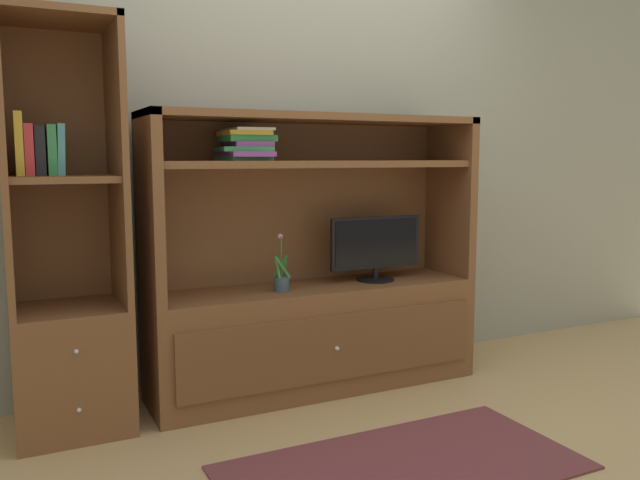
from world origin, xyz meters
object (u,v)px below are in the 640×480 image
magazine_stack (245,145)px  bookshelf_tall (69,302)px  media_console (315,303)px  upright_book_row (37,149)px  tv_monitor (376,247)px  potted_plant (281,281)px

magazine_stack → bookshelf_tall: bookshelf_tall is taller
media_console → upright_book_row: 1.56m
media_console → tv_monitor: size_ratio=3.23×
media_console → potted_plant: 0.27m
media_console → magazine_stack: size_ratio=5.16×
magazine_stack → tv_monitor: bearing=-1.1°
upright_book_row → magazine_stack: bearing=-0.1°
media_console → magazine_stack: media_console is taller
bookshelf_tall → tv_monitor: bearing=-1.0°
potted_plant → magazine_stack: bearing=161.6°
upright_book_row → potted_plant: bearing=-2.9°
tv_monitor → bookshelf_tall: bookshelf_tall is taller
magazine_stack → upright_book_row: size_ratio=1.28×
media_console → bookshelf_tall: size_ratio=0.96×
media_console → potted_plant: (-0.22, -0.06, 0.15)m
tv_monitor → potted_plant: size_ratio=1.88×
tv_monitor → upright_book_row: size_ratio=2.04×
tv_monitor → upright_book_row: bearing=179.5°
tv_monitor → magazine_stack: (-0.75, 0.01, 0.55)m
magazine_stack → upright_book_row: (-0.94, 0.00, -0.03)m
magazine_stack → upright_book_row: upright_book_row is taller
upright_book_row → media_console: bearing=0.3°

